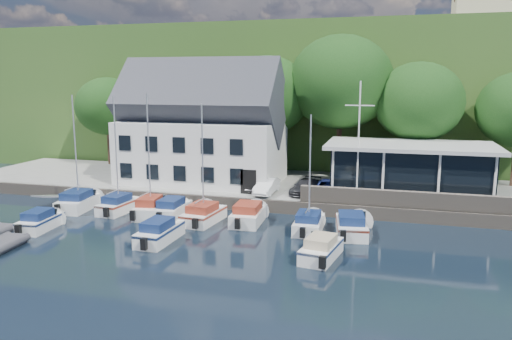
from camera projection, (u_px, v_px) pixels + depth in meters
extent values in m
plane|color=black|center=(213.00, 261.00, 28.36)|extent=(180.00, 180.00, 0.00)
cube|color=gray|center=(280.00, 188.00, 44.87)|extent=(60.00, 13.00, 1.00)
cube|color=#6B6156|center=(262.00, 206.00, 38.70)|extent=(60.00, 0.30, 1.00)
cube|color=#305720|center=(337.00, 92.00, 85.74)|extent=(160.00, 75.00, 16.00)
cube|color=#535D2E|center=(388.00, 45.00, 89.78)|extent=(50.00, 30.00, 0.30)
cube|color=#6B6156|center=(425.00, 200.00, 35.76)|extent=(18.00, 0.50, 1.20)
imported|color=silver|center=(254.00, 184.00, 41.72)|extent=(1.44, 3.27, 1.10)
imported|color=white|center=(267.00, 186.00, 40.43)|extent=(1.48, 3.86, 1.26)
imported|color=#2A2A2E|center=(305.00, 187.00, 40.43)|extent=(2.35, 4.19, 1.15)
imported|color=#2F3F91|center=(328.00, 187.00, 39.92)|extent=(1.54, 3.80, 1.29)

